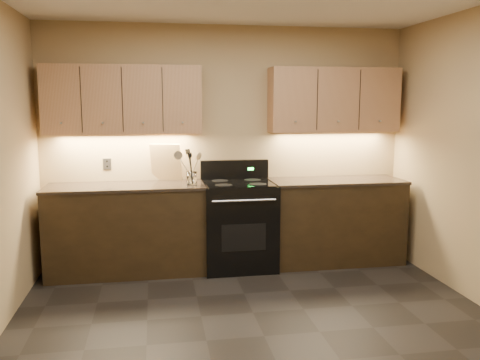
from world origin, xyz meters
name	(u,v)px	position (x,y,z in m)	size (l,w,h in m)	color
floor	(264,336)	(0.00, 0.00, 0.00)	(4.00, 4.00, 0.00)	black
wall_back	(227,145)	(0.00, 2.00, 1.30)	(4.00, 0.04, 2.60)	tan
counter_left	(127,229)	(-1.10, 1.70, 0.47)	(1.62, 0.62, 0.93)	black
counter_right	(335,221)	(1.18, 1.70, 0.47)	(1.46, 0.62, 0.93)	black
stove	(238,224)	(0.08, 1.68, 0.48)	(0.76, 0.68, 1.14)	black
upper_cab_left	(123,100)	(-1.10, 1.85, 1.80)	(1.60, 0.30, 0.70)	#AA7F55
upper_cab_right	(334,100)	(1.18, 1.85, 1.80)	(1.44, 0.30, 0.70)	#AA7F55
outlet_plate	(107,164)	(-1.30, 1.99, 1.12)	(0.09, 0.01, 0.12)	#B2B5BA
utensil_crock	(192,178)	(-0.42, 1.64, 0.99)	(0.14, 0.14, 0.14)	white
cutting_board	(166,162)	(-0.67, 1.94, 1.13)	(0.33, 0.02, 0.42)	tan
wooden_spoon	(188,167)	(-0.46, 1.64, 1.11)	(0.06, 0.06, 0.33)	tan
black_turner	(192,167)	(-0.41, 1.61, 1.11)	(0.08, 0.08, 0.33)	black
steel_spatula	(193,165)	(-0.40, 1.64, 1.13)	(0.08, 0.08, 0.37)	silver
steel_skimmer	(194,166)	(-0.39, 1.62, 1.12)	(0.09, 0.09, 0.35)	silver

